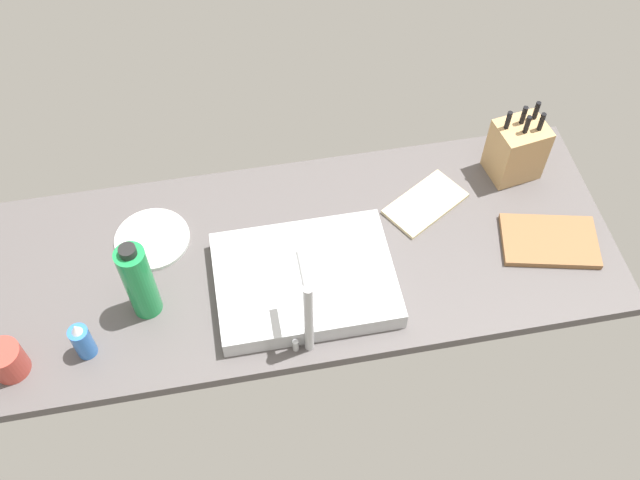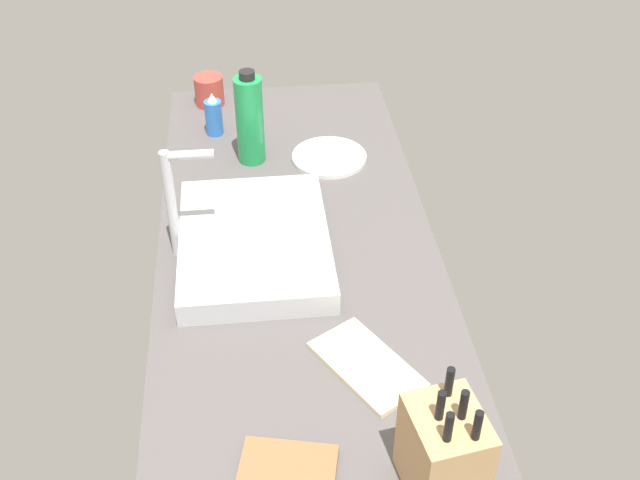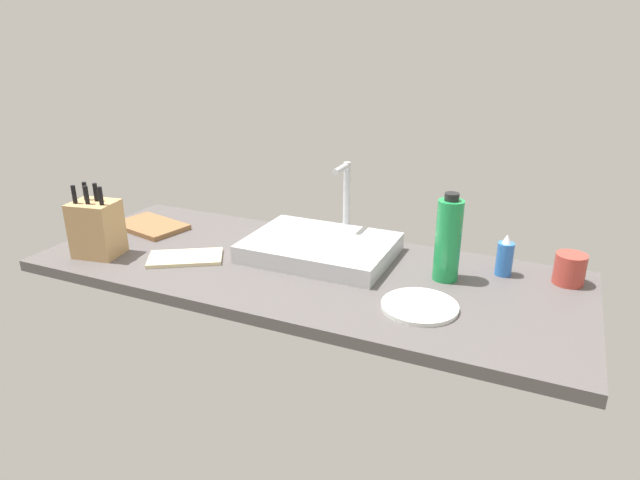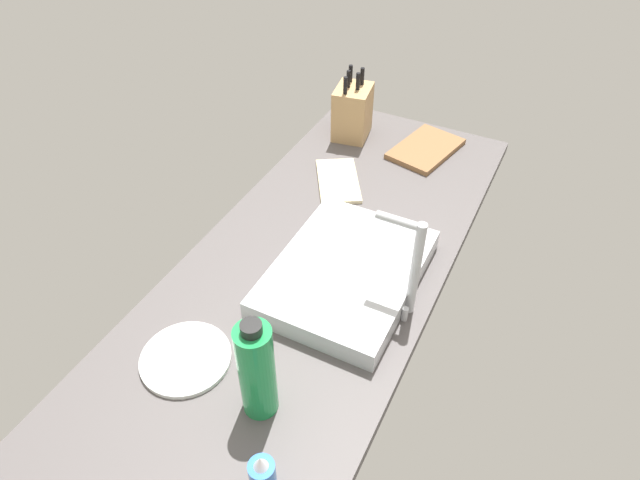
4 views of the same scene
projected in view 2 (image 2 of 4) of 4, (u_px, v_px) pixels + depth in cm
name	position (u px, v px, depth cm)	size (l,w,h in cm)	color
countertop_slab	(299.00, 259.00, 184.18)	(172.17, 66.92, 3.50)	#514C4C
sink_basin	(254.00, 243.00, 181.58)	(46.93, 34.79, 5.82)	#B7BABF
faucet	(175.00, 197.00, 173.74)	(5.50, 11.87, 27.90)	#B7BABF
knife_block	(444.00, 453.00, 127.42)	(15.80, 13.90, 24.12)	tan
soap_bottle	(214.00, 116.00, 223.71)	(5.02, 5.02, 13.18)	blue
water_bottle	(250.00, 119.00, 208.09)	(7.61, 7.61, 26.82)	#1E8E47
dinner_plate	(329.00, 157.00, 215.67)	(20.86, 20.86, 1.20)	silver
dish_towel	(367.00, 365.00, 154.39)	(23.48, 12.69, 1.20)	beige
coffee_mug	(209.00, 91.00, 238.57)	(8.93, 8.93, 9.19)	#B23D33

